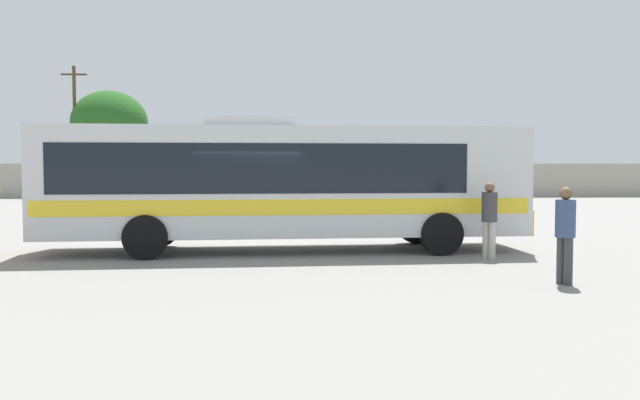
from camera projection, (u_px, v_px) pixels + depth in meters
The scene contains 10 objects.
ground_plane at pixel (265, 220), 26.57m from camera, with size 300.00×300.00×0.00m, color gray.
perimeter_wall at pixel (274, 181), 44.78m from camera, with size 80.00×0.30×2.31m, color #9E998C.
coach_bus_silver_yellow at pixel (280, 180), 16.75m from camera, with size 12.17×3.26×3.37m.
attendant_by_bus_door at pixel (489, 216), 15.38m from camera, with size 0.51×0.51×1.79m.
passenger_waiting_on_apron at pixel (565, 229), 12.04m from camera, with size 0.48×0.48×1.79m.
parked_car_leftmost_grey at pixel (110, 189), 40.27m from camera, with size 4.48×2.19×1.41m.
parked_car_second_dark_blue at pixel (210, 188), 41.00m from camera, with size 4.37×2.14×1.40m.
utility_pole_near at pixel (75, 129), 46.95m from camera, with size 1.80×0.24×9.21m.
roadside_tree_left at pixel (110, 123), 48.36m from camera, with size 5.49×5.49×7.64m.
roadside_tree_midleft at pixel (241, 134), 50.72m from camera, with size 3.26×3.26×5.98m.
Camera 1 is at (0.94, -16.57, 2.18)m, focal length 37.13 mm.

